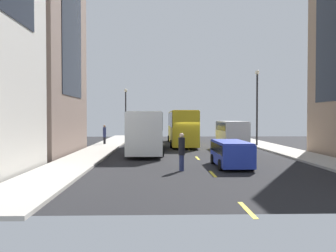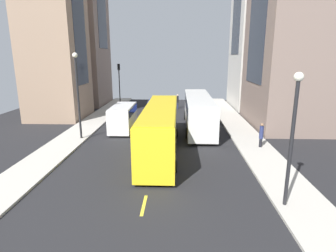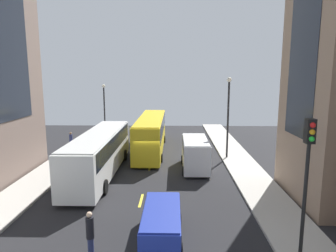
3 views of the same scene
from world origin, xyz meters
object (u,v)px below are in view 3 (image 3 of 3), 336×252
(streetcar_yellow, at_px, (151,131))
(pedestrian_walking_far, at_px, (71,141))
(delivery_van_white, at_px, (195,152))
(car_blue_0, at_px, (162,222))
(pedestrian_crossing_near, at_px, (90,233))
(traffic_light_near_corner, at_px, (307,170))
(city_bus_white, at_px, (100,150))

(streetcar_yellow, relative_size, pedestrian_walking_far, 6.62)
(delivery_van_white, bearing_deg, car_blue_0, -102.12)
(streetcar_yellow, bearing_deg, car_blue_0, -83.95)
(pedestrian_crossing_near, height_order, traffic_light_near_corner, traffic_light_near_corner)
(car_blue_0, xyz_separation_m, traffic_light_near_corner, (5.48, -2.64, 3.49))
(city_bus_white, height_order, traffic_light_near_corner, traffic_light_near_corner)
(city_bus_white, bearing_deg, pedestrian_walking_far, 124.84)
(city_bus_white, height_order, delivery_van_white, city_bus_white)
(car_blue_0, bearing_deg, delivery_van_white, 77.88)
(traffic_light_near_corner, bearing_deg, car_blue_0, 154.30)
(city_bus_white, relative_size, car_blue_0, 2.92)
(delivery_van_white, height_order, pedestrian_crossing_near, delivery_van_white)
(city_bus_white, height_order, car_blue_0, city_bus_white)
(pedestrian_walking_far, bearing_deg, traffic_light_near_corner, -168.28)
(city_bus_white, xyz_separation_m, pedestrian_crossing_near, (2.26, -10.94, -0.90))
(car_blue_0, bearing_deg, pedestrian_crossing_near, -154.35)
(city_bus_white, xyz_separation_m, traffic_light_near_corner, (10.76, -12.13, 2.38))
(pedestrian_walking_far, relative_size, traffic_light_near_corner, 0.32)
(car_blue_0, distance_m, traffic_light_near_corner, 7.01)
(city_bus_white, bearing_deg, delivery_van_white, 11.14)
(city_bus_white, distance_m, pedestrian_walking_far, 8.17)
(streetcar_yellow, height_order, traffic_light_near_corner, traffic_light_near_corner)
(city_bus_white, height_order, streetcar_yellow, streetcar_yellow)
(city_bus_white, bearing_deg, pedestrian_crossing_near, -78.34)
(car_blue_0, relative_size, pedestrian_walking_far, 2.24)
(streetcar_yellow, height_order, pedestrian_crossing_near, streetcar_yellow)
(car_blue_0, distance_m, pedestrian_crossing_near, 3.36)
(delivery_van_white, xyz_separation_m, pedestrian_crossing_near, (-5.38, -12.45, -0.40))
(delivery_van_white, relative_size, pedestrian_walking_far, 2.67)
(car_blue_0, bearing_deg, pedestrian_walking_far, 121.55)
(pedestrian_walking_far, bearing_deg, city_bus_white, -172.78)
(streetcar_yellow, distance_m, pedestrian_walking_far, 8.21)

